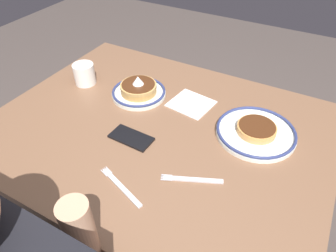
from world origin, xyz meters
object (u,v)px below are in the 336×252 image
object	(u,v)px
plate_near_main	(256,131)
cell_phone	(131,138)
paper_napkin	(191,104)
fork_near	(121,187)
plate_center_pancakes	(139,91)
coffee_mug	(84,73)
fork_far	(192,180)

from	to	relation	value
plate_near_main	cell_phone	xyz separation A→B (m)	(0.36, 0.22, -0.01)
paper_napkin	fork_near	world-z (taller)	fork_near
cell_phone	plate_center_pancakes	bearing A→B (deg)	-61.02
plate_near_main	plate_center_pancakes	distance (m)	0.47
coffee_mug	cell_phone	world-z (taller)	coffee_mug
coffee_mug	cell_phone	bearing A→B (deg)	151.50
plate_center_pancakes	paper_napkin	distance (m)	0.21
paper_napkin	fork_near	size ratio (longest dim) A/B	0.85
cell_phone	fork_far	size ratio (longest dim) A/B	0.84
fork_far	plate_center_pancakes	bearing A→B (deg)	-38.26
cell_phone	fork_far	world-z (taller)	cell_phone
plate_near_main	fork_far	distance (m)	0.30
coffee_mug	fork_far	distance (m)	0.67
fork_far	fork_near	bearing A→B (deg)	35.95
plate_center_pancakes	coffee_mug	xyz separation A→B (m)	(0.25, 0.03, 0.02)
plate_center_pancakes	cell_phone	bearing A→B (deg)	117.00
plate_center_pancakes	cell_phone	size ratio (longest dim) A/B	1.47
plate_center_pancakes	fork_far	xyz separation A→B (m)	(-0.37, 0.29, -0.02)
fork_far	coffee_mug	bearing A→B (deg)	-22.99
paper_napkin	fork_far	xyz separation A→B (m)	(-0.16, 0.34, 0.00)
plate_center_pancakes	fork_far	world-z (taller)	plate_center_pancakes
cell_phone	plate_near_main	bearing A→B (deg)	-146.72
paper_napkin	coffee_mug	bearing A→B (deg)	9.38
plate_center_pancakes	paper_napkin	size ratio (longest dim) A/B	1.41
coffee_mug	plate_near_main	bearing A→B (deg)	-178.37
paper_napkin	cell_phone	bearing A→B (deg)	71.38
paper_napkin	fork_near	distance (m)	0.46
plate_center_pancakes	cell_phone	distance (m)	0.25
plate_near_main	coffee_mug	size ratio (longest dim) A/B	2.33
plate_near_main	fork_far	xyz separation A→B (m)	(0.10, 0.28, -0.01)
coffee_mug	fork_far	world-z (taller)	coffee_mug
fork_near	fork_far	world-z (taller)	same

